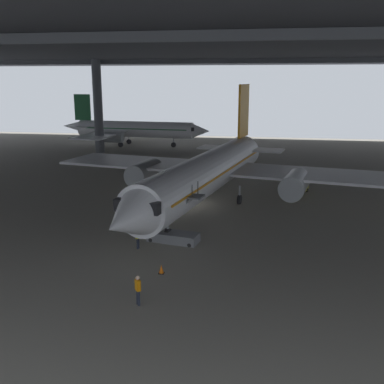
# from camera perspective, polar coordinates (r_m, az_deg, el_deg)

# --- Properties ---
(ground_plane) EXTENTS (110.00, 110.00, 0.00)m
(ground_plane) POSITION_cam_1_polar(r_m,az_deg,el_deg) (43.87, -0.83, -1.59)
(ground_plane) COLOR gray
(hangar_structure) EXTENTS (121.00, 99.00, 16.10)m
(hangar_structure) POSITION_cam_1_polar(r_m,az_deg,el_deg) (55.99, 1.76, 17.75)
(hangar_structure) COLOR #4C4F54
(hangar_structure) RESTS_ON ground_plane
(airplane_main) EXTENTS (34.90, 35.69, 11.25)m
(airplane_main) POSITION_cam_1_polar(r_m,az_deg,el_deg) (42.33, 2.20, 2.57)
(airplane_main) COLOR white
(airplane_main) RESTS_ON ground_plane
(boarding_stairs) EXTENTS (4.34, 2.19, 4.61)m
(boarding_stairs) POSITION_cam_1_polar(r_m,az_deg,el_deg) (33.83, -2.27, -5.08)
(boarding_stairs) COLOR slate
(boarding_stairs) RESTS_ON ground_plane
(crew_worker_near_nose) EXTENTS (0.40, 0.45, 1.68)m
(crew_worker_near_nose) POSITION_cam_1_polar(r_m,az_deg,el_deg) (24.81, -6.82, -11.93)
(crew_worker_near_nose) COLOR #232838
(crew_worker_near_nose) RESTS_ON ground_plane
(crew_worker_by_stairs) EXTENTS (0.25, 0.55, 1.58)m
(crew_worker_by_stairs) POSITION_cam_1_polar(r_m,az_deg,el_deg) (32.60, -6.84, -5.60)
(crew_worker_by_stairs) COLOR #232838
(crew_worker_by_stairs) RESTS_ON ground_plane
(airplane_distant) EXTENTS (28.13, 27.19, 9.17)m
(airplane_distant) POSITION_cam_1_polar(r_m,az_deg,el_deg) (83.57, -7.53, 7.82)
(airplane_distant) COLOR white
(airplane_distant) RESTS_ON ground_plane
(traffic_cone_orange) EXTENTS (0.36, 0.36, 0.60)m
(traffic_cone_orange) POSITION_cam_1_polar(r_m,az_deg,el_deg) (28.68, -3.88, -9.64)
(traffic_cone_orange) COLOR black
(traffic_cone_orange) RESTS_ON ground_plane
(baggage_tug) EXTENTS (1.98, 2.50, 0.90)m
(baggage_tug) POSITION_cam_1_polar(r_m,az_deg,el_deg) (49.54, 13.38, 0.46)
(baggage_tug) COLOR yellow
(baggage_tug) RESTS_ON ground_plane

